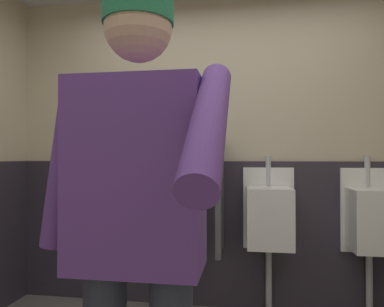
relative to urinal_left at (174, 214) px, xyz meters
name	(u,v)px	position (x,y,z in m)	size (l,w,h in m)	color
wall_back	(225,149)	(0.40, 0.22, 0.53)	(4.21, 0.12, 2.61)	beige
wainscot_band_back	(225,234)	(0.40, 0.14, -0.18)	(3.61, 0.03, 1.20)	#2D2833
urinal_left	(174,214)	(0.00, 0.00, 0.00)	(0.40, 0.34, 1.24)	white
urinal_middle	(269,216)	(0.75, 0.00, 0.00)	(0.40, 0.34, 1.24)	white
urinal_right	(373,219)	(1.50, 0.00, 0.00)	(0.40, 0.34, 1.24)	white
privacy_divider_panel	(220,194)	(0.37, -0.07, 0.17)	(0.04, 0.40, 0.90)	#4C4C51
person	(137,217)	(0.23, -1.68, 0.26)	(0.64, 0.60, 1.76)	#2D3342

